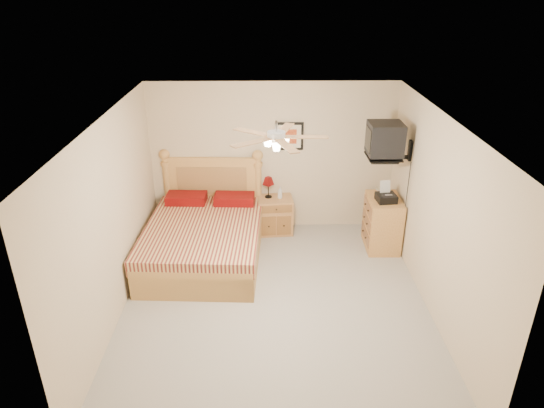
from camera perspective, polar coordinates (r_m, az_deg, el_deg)
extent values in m
plane|color=gray|center=(6.62, 0.39, -11.50)|extent=(4.50, 4.50, 0.00)
cube|color=white|center=(5.50, 0.46, 9.89)|extent=(4.00, 4.50, 0.04)
cube|color=beige|center=(8.03, 0.05, 5.49)|extent=(4.00, 0.04, 2.50)
cube|color=beige|center=(4.08, 1.17, -16.24)|extent=(4.00, 0.04, 2.50)
cube|color=beige|center=(6.24, -18.28, -1.84)|extent=(0.04, 4.50, 2.50)
cube|color=beige|center=(6.32, 18.86, -1.57)|extent=(0.04, 4.50, 2.50)
cube|color=olive|center=(8.17, 0.35, -1.31)|extent=(0.61, 0.48, 0.62)
imported|color=silver|center=(8.00, 0.95, 1.38)|extent=(0.10, 0.10, 0.21)
cube|color=black|center=(7.90, 2.03, 7.98)|extent=(0.46, 0.04, 0.46)
cube|color=#A46430|center=(7.87, 12.86, -2.18)|extent=(0.51, 0.72, 0.84)
imported|color=#BAAF99|center=(7.88, 12.33, 1.43)|extent=(0.21, 0.27, 0.02)
imported|color=tan|center=(7.87, 12.39, 1.57)|extent=(0.21, 0.28, 0.02)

